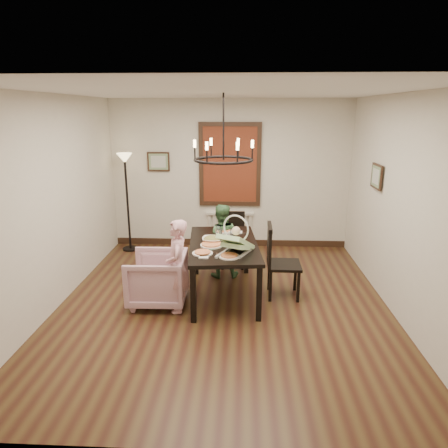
# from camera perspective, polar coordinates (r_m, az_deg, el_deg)

# --- Properties ---
(room_shell) EXTENTS (4.51, 5.00, 2.81)m
(room_shell) POSITION_cam_1_polar(r_m,az_deg,el_deg) (5.52, 0.09, 3.55)
(room_shell) COLOR #493319
(room_shell) RESTS_ON ground
(dining_table) EXTENTS (1.10, 1.76, 0.79)m
(dining_table) POSITION_cam_1_polar(r_m,az_deg,el_deg) (5.64, -0.07, -3.56)
(dining_table) COLOR black
(dining_table) RESTS_ON room_shell
(chair_far) EXTENTS (0.42, 0.42, 0.93)m
(chair_far) POSITION_cam_1_polar(r_m,az_deg,el_deg) (6.76, 1.24, -2.33)
(chair_far) COLOR black
(chair_far) RESTS_ON room_shell
(chair_right) EXTENTS (0.48, 0.48, 1.07)m
(chair_right) POSITION_cam_1_polar(r_m,az_deg,el_deg) (5.72, 8.57, -5.23)
(chair_right) COLOR black
(chair_right) RESTS_ON room_shell
(armchair) EXTENTS (0.80, 0.78, 0.71)m
(armchair) POSITION_cam_1_polar(r_m,az_deg,el_deg) (5.61, -9.51, -7.69)
(armchair) COLOR #D09FAE
(armchair) RESTS_ON room_shell
(elderly_woman) EXTENTS (0.29, 0.40, 1.03)m
(elderly_woman) POSITION_cam_1_polar(r_m,az_deg,el_deg) (5.32, -6.68, -7.05)
(elderly_woman) COLOR #D798A2
(elderly_woman) RESTS_ON room_shell
(seated_man) EXTENTS (0.51, 0.41, 0.98)m
(seated_man) POSITION_cam_1_polar(r_m,az_deg,el_deg) (6.35, -0.47, -3.30)
(seated_man) COLOR #426D41
(seated_man) RESTS_ON room_shell
(baby_bouncer) EXTENTS (0.58, 0.65, 0.35)m
(baby_bouncer) POSITION_cam_1_polar(r_m,az_deg,el_deg) (5.18, 1.69, -2.35)
(baby_bouncer) COLOR #BBE59E
(baby_bouncer) RESTS_ON dining_table
(salad_bowl) EXTENTS (0.34, 0.34, 0.08)m
(salad_bowl) POSITION_cam_1_polar(r_m,az_deg,el_deg) (5.64, -1.71, -2.21)
(salad_bowl) COLOR white
(salad_bowl) RESTS_ON dining_table
(pizza_platter) EXTENTS (0.31, 0.31, 0.04)m
(pizza_platter) POSITION_cam_1_polar(r_m,az_deg,el_deg) (5.49, -1.79, -2.96)
(pizza_platter) COLOR tan
(pizza_platter) RESTS_ON dining_table
(drinking_glass) EXTENTS (0.08, 0.08, 0.15)m
(drinking_glass) POSITION_cam_1_polar(r_m,az_deg,el_deg) (5.76, -0.65, -1.44)
(drinking_glass) COLOR silver
(drinking_glass) RESTS_ON dining_table
(window_blinds) EXTENTS (1.00, 0.03, 1.40)m
(window_blinds) POSITION_cam_1_polar(r_m,az_deg,el_deg) (7.55, 0.85, 8.45)
(window_blinds) COLOR maroon
(window_blinds) RESTS_ON room_shell
(radiator) EXTENTS (0.92, 0.12, 0.62)m
(radiator) POSITION_cam_1_polar(r_m,az_deg,el_deg) (7.83, 0.82, -0.64)
(radiator) COLOR silver
(radiator) RESTS_ON room_shell
(picture_back) EXTENTS (0.42, 0.03, 0.36)m
(picture_back) POSITION_cam_1_polar(r_m,az_deg,el_deg) (7.71, -9.34, 8.79)
(picture_back) COLOR black
(picture_back) RESTS_ON room_shell
(picture_right) EXTENTS (0.03, 0.42, 0.36)m
(picture_right) POSITION_cam_1_polar(r_m,az_deg,el_deg) (6.30, 20.98, 6.37)
(picture_right) COLOR black
(picture_right) RESTS_ON room_shell
(floor_lamp) EXTENTS (0.30, 0.30, 1.80)m
(floor_lamp) POSITION_cam_1_polar(r_m,az_deg,el_deg) (7.67, -13.60, 2.81)
(floor_lamp) COLOR black
(floor_lamp) RESTS_ON room_shell
(chandelier) EXTENTS (0.80, 0.80, 0.04)m
(chandelier) POSITION_cam_1_polar(r_m,az_deg,el_deg) (5.36, -0.08, 9.15)
(chandelier) COLOR black
(chandelier) RESTS_ON room_shell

